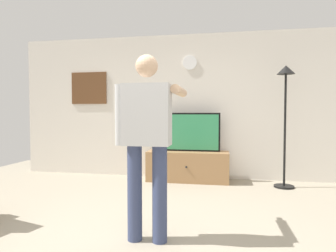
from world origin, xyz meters
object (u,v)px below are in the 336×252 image
(television, at_px, (188,132))
(floor_lamp, at_px, (285,101))
(tv_stand, at_px, (188,166))
(person_standing_nearer_lamp, at_px, (147,135))
(framed_picture, at_px, (89,88))
(wall_clock, at_px, (190,63))

(television, distance_m, floor_lamp, 1.72)
(tv_stand, xyz_separation_m, person_standing_nearer_lamp, (-0.10, -2.54, 0.74))
(floor_lamp, xyz_separation_m, person_standing_nearer_lamp, (-1.71, -2.36, -0.41))
(person_standing_nearer_lamp, bearing_deg, television, 87.70)
(framed_picture, xyz_separation_m, person_standing_nearer_lamp, (1.92, -2.83, -0.71))
(television, relative_size, framed_picture, 1.56)
(floor_lamp, height_order, person_standing_nearer_lamp, floor_lamp)
(tv_stand, relative_size, floor_lamp, 0.73)
(tv_stand, bearing_deg, television, 90.00)
(wall_clock, distance_m, person_standing_nearer_lamp, 3.05)
(tv_stand, relative_size, person_standing_nearer_lamp, 0.82)
(television, relative_size, wall_clock, 4.35)
(floor_lamp, distance_m, person_standing_nearer_lamp, 2.94)
(wall_clock, distance_m, floor_lamp, 1.83)
(tv_stand, height_order, person_standing_nearer_lamp, person_standing_nearer_lamp)
(wall_clock, bearing_deg, tv_stand, -90.00)
(television, distance_m, wall_clock, 1.31)
(framed_picture, bearing_deg, floor_lamp, -7.43)
(framed_picture, distance_m, person_standing_nearer_lamp, 3.49)
(television, xyz_separation_m, person_standing_nearer_lamp, (-0.10, -2.58, 0.13))
(floor_lamp, bearing_deg, person_standing_nearer_lamp, -126.02)
(wall_clock, relative_size, floor_lamp, 0.13)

